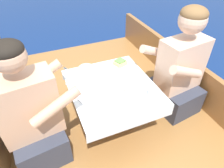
{
  "coord_description": "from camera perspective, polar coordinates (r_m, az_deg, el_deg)",
  "views": [
    {
      "loc": [
        -0.49,
        -1.16,
        1.81
      ],
      "look_at": [
        0.0,
        0.01,
        0.8
      ],
      "focal_mm": 32.0,
      "sensor_mm": 36.0,
      "label": 1
    }
  ],
  "objects": [
    {
      "name": "utensil_spoon_port",
      "position": [
        1.52,
        -9.43,
        -4.52
      ],
      "size": [
        0.08,
        0.16,
        0.01
      ],
      "rotation": [
        0.0,
        0.0,
        1.96
      ],
      "color": "silver",
      "rests_on": "cockpit_table"
    },
    {
      "name": "utensil_spoon_starboard",
      "position": [
        1.39,
        -2.17,
        -9.01
      ],
      "size": [
        0.12,
        0.14,
        0.01
      ],
      "rotation": [
        0.0,
        0.0,
        0.85
      ],
      "color": "silver",
      "rests_on": "cockpit_table"
    },
    {
      "name": "bowl_port_near",
      "position": [
        1.64,
        -4.36,
        0.76
      ],
      "size": [
        0.15,
        0.15,
        0.04
      ],
      "color": "white",
      "rests_on": "cockpit_table"
    },
    {
      "name": "cockpit_table",
      "position": [
        1.66,
        -0.0,
        -1.75
      ],
      "size": [
        0.68,
        0.75,
        0.42
      ],
      "color": "#B2B2B7",
      "rests_on": "boat_deck"
    },
    {
      "name": "ground_plane",
      "position": [
        2.2,
        0.07,
        -16.56
      ],
      "size": [
        60.0,
        60.0,
        0.0
      ],
      "primitive_type": "plane",
      "color": "navy"
    },
    {
      "name": "person_starboard",
      "position": [
        1.9,
        18.56,
        3.22
      ],
      "size": [
        0.56,
        0.5,
        1.0
      ],
      "rotation": [
        0.0,
        0.0,
        3.27
      ],
      "color": "#333847",
      "rests_on": "boat_deck"
    },
    {
      "name": "coffee_cup_starboard",
      "position": [
        1.56,
        0.02,
        -1.09
      ],
      "size": [
        0.1,
        0.07,
        0.06
      ],
      "color": "white",
      "rests_on": "cockpit_table"
    },
    {
      "name": "gunwale_starboard",
      "position": [
        2.21,
        22.71,
        0.63
      ],
      "size": [
        0.06,
        3.16,
        0.39
      ],
      "primitive_type": "cube",
      "color": "#936033",
      "rests_on": "boat_deck"
    },
    {
      "name": "bowl_starboard_near",
      "position": [
        1.48,
        2.81,
        -4.05
      ],
      "size": [
        0.11,
        0.11,
        0.04
      ],
      "color": "white",
      "rests_on": "cockpit_table"
    },
    {
      "name": "plate_bread",
      "position": [
        1.7,
        3.93,
        1.48
      ],
      "size": [
        0.21,
        0.21,
        0.01
      ],
      "color": "white",
      "rests_on": "cockpit_table"
    },
    {
      "name": "coffee_cup_port",
      "position": [
        1.77,
        -1.95,
        4.54
      ],
      "size": [
        0.09,
        0.06,
        0.07
      ],
      "color": "white",
      "rests_on": "cockpit_table"
    },
    {
      "name": "sandwich",
      "position": [
        1.86,
        2.34,
        6.16
      ],
      "size": [
        0.12,
        0.12,
        0.05
      ],
      "rotation": [
        0.0,
        0.0,
        0.35
      ],
      "color": "#E0BC7F",
      "rests_on": "plate_sandwich"
    },
    {
      "name": "tin_can",
      "position": [
        1.56,
        4.39,
        -1.43
      ],
      "size": [
        0.07,
        0.07,
        0.05
      ],
      "color": "silver",
      "rests_on": "cockpit_table"
    },
    {
      "name": "plate_sandwich",
      "position": [
        1.87,
        2.32,
        5.45
      ],
      "size": [
        0.19,
        0.19,
        0.01
      ],
      "color": "white",
      "rests_on": "cockpit_table"
    },
    {
      "name": "person_port",
      "position": [
        1.53,
        -21.78,
        -8.83
      ],
      "size": [
        0.56,
        0.49,
        0.98
      ],
      "rotation": [
        0.0,
        0.0,
        0.12
      ],
      "color": "#333847",
      "rests_on": "boat_deck"
    },
    {
      "name": "boat_deck",
      "position": [
        2.06,
        0.08,
        -13.74
      ],
      "size": [
        1.91,
        3.16,
        0.35
      ],
      "primitive_type": "cube",
      "color": "#9E6B38",
      "rests_on": "ground_plane"
    },
    {
      "name": "utensil_spoon_center",
      "position": [
        1.44,
        2.1,
        -6.67
      ],
      "size": [
        0.04,
        0.17,
        0.01
      ],
      "rotation": [
        0.0,
        0.0,
        1.58
      ],
      "color": "silver",
      "rests_on": "cockpit_table"
    },
    {
      "name": "bowl_port_far",
      "position": [
        1.8,
        -7.41,
        4.3
      ],
      "size": [
        0.13,
        0.13,
        0.04
      ],
      "color": "white",
      "rests_on": "cockpit_table"
    },
    {
      "name": "coffee_cup_center",
      "position": [
        1.55,
        11.69,
        -2.35
      ],
      "size": [
        0.1,
        0.08,
        0.06
      ],
      "color": "white",
      "rests_on": "cockpit_table"
    },
    {
      "name": "utensil_knife_port",
      "position": [
        1.66,
        -10.43,
        -0.33
      ],
      "size": [
        0.15,
        0.1,
        0.0
      ],
      "rotation": [
        0.0,
        0.0,
        2.56
      ],
      "color": "silver",
      "rests_on": "cockpit_table"
    },
    {
      "name": "utensil_fork_port",
      "position": [
        1.84,
        -12.17,
        3.82
      ],
      "size": [
        0.1,
        0.16,
        0.0
      ],
      "rotation": [
        0.0,
        0.0,
        2.07
      ],
      "color": "silver",
      "rests_on": "cockpit_table"
    },
    {
      "name": "bowl_center_far",
      "position": [
        1.44,
        -4.29,
        -5.91
      ],
      "size": [
        0.14,
        0.14,
        0.04
      ],
      "color": "white",
      "rests_on": "cockpit_table"
    }
  ]
}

